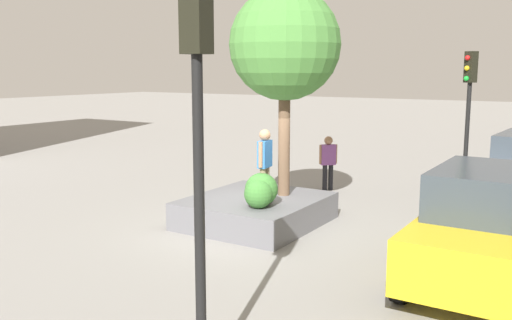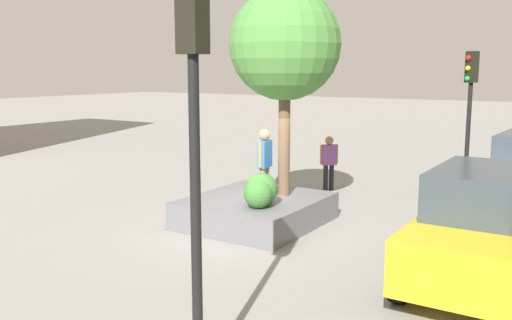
% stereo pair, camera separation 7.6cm
% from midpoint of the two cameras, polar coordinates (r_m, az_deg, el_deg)
% --- Properties ---
extents(ground_plane, '(120.00, 120.00, 0.00)m').
position_cam_midpoint_polar(ground_plane, '(12.99, -0.39, -6.99)').
color(ground_plane, gray).
extents(planter_ledge, '(3.18, 2.84, 0.64)m').
position_cam_midpoint_polar(planter_ledge, '(13.27, 0.16, -5.20)').
color(planter_ledge, slate).
rests_on(planter_ledge, ground).
extents(plaza_tree, '(2.61, 2.61, 4.87)m').
position_cam_midpoint_polar(plaza_tree, '(13.17, 3.15, 11.63)').
color(plaza_tree, brown).
rests_on(plaza_tree, planter_ledge).
extents(boxwood_shrub, '(0.63, 0.63, 0.63)m').
position_cam_midpoint_polar(boxwood_shrub, '(12.13, 0.40, -3.50)').
color(boxwood_shrub, '#3D7A33').
rests_on(boxwood_shrub, planter_ledge).
extents(hedge_clump, '(0.74, 0.74, 0.74)m').
position_cam_midpoint_polar(hedge_clump, '(12.35, 0.71, -3.02)').
color(hedge_clump, '#3D7A33').
rests_on(hedge_clump, planter_ledge).
extents(skateboard, '(0.83, 0.39, 0.07)m').
position_cam_midpoint_polar(skateboard, '(12.57, 1.05, -4.26)').
color(skateboard, brown).
rests_on(skateboard, planter_ledge).
extents(skateboarder, '(0.54, 0.25, 1.62)m').
position_cam_midpoint_polar(skateboarder, '(12.38, 1.06, 0.01)').
color(skateboarder, '#847056').
rests_on(skateboarder, skateboard).
extents(taxi_cab, '(4.29, 2.03, 1.99)m').
position_cam_midpoint_polar(taxi_cab, '(10.15, 22.32, -6.40)').
color(taxi_cab, gold).
rests_on(taxi_cab, ground).
extents(traffic_light_corner, '(0.34, 0.29, 4.63)m').
position_cam_midpoint_polar(traffic_light_corner, '(6.03, -5.94, 4.72)').
color(traffic_light_corner, black).
rests_on(traffic_light_corner, ground).
extents(traffic_light_median, '(0.37, 0.36, 4.13)m').
position_cam_midpoint_polar(traffic_light_median, '(16.60, 21.16, 5.87)').
color(traffic_light_median, black).
rests_on(traffic_light_median, ground).
extents(pedestrian_crossing, '(0.44, 0.45, 1.65)m').
position_cam_midpoint_polar(pedestrian_crossing, '(16.97, 7.60, 0.07)').
color(pedestrian_crossing, black).
rests_on(pedestrian_crossing, ground).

